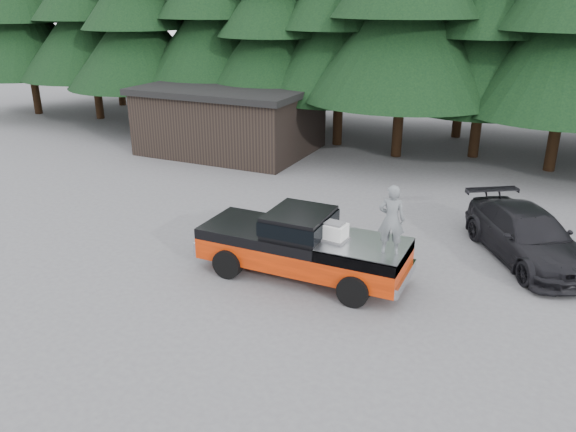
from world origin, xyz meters
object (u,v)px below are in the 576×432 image
at_px(parked_car, 527,236).
at_px(utility_building, 231,118).
at_px(man_on_bed, 392,220).
at_px(pickup_truck, 302,254).
at_px(air_compressor, 334,232).

relative_size(parked_car, utility_building, 0.62).
distance_m(man_on_bed, utility_building, 16.37).
bearing_deg(parked_car, man_on_bed, -159.32).
relative_size(pickup_truck, air_compressor, 9.51).
bearing_deg(utility_building, man_on_bed, -45.30).
xyz_separation_m(parked_car, utility_building, (-14.61, 7.47, 0.91)).
height_order(air_compressor, parked_car, air_compressor).
bearing_deg(air_compressor, pickup_truck, 179.63).
bearing_deg(utility_building, pickup_truck, -51.66).
distance_m(man_on_bed, parked_car, 5.39).
xyz_separation_m(pickup_truck, man_on_bed, (2.53, -0.28, 1.57)).
height_order(pickup_truck, utility_building, utility_building).
bearing_deg(utility_building, air_compressor, -49.04).
bearing_deg(utility_building, parked_car, -27.09).
bearing_deg(pickup_truck, utility_building, 128.34).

